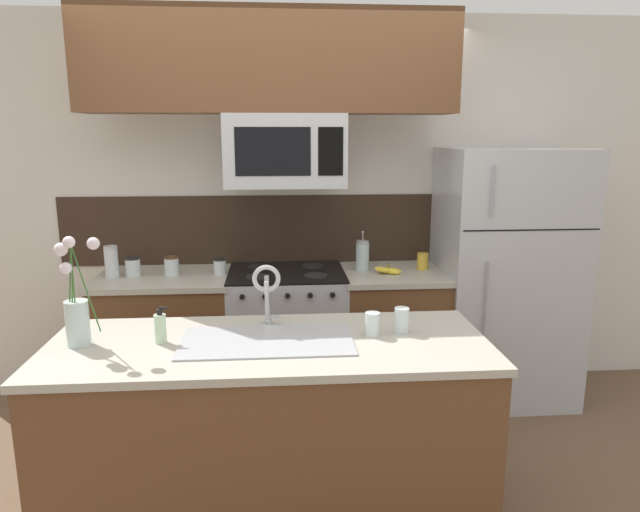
# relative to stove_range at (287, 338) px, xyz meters

# --- Properties ---
(ground_plane) EXTENTS (10.00, 10.00, 0.00)m
(ground_plane) POSITION_rel_stove_range_xyz_m (-0.00, -0.90, -0.46)
(ground_plane) COLOR brown
(rear_partition) EXTENTS (5.20, 0.10, 2.60)m
(rear_partition) POSITION_rel_stove_range_xyz_m (0.30, 0.38, 0.84)
(rear_partition) COLOR silver
(rear_partition) RESTS_ON ground
(splash_band) EXTENTS (3.09, 0.01, 0.48)m
(splash_band) POSITION_rel_stove_range_xyz_m (-0.00, 0.32, 0.69)
(splash_band) COLOR #332319
(splash_band) RESTS_ON rear_partition
(back_counter_left) EXTENTS (0.86, 0.65, 0.91)m
(back_counter_left) POSITION_rel_stove_range_xyz_m (-0.80, 0.00, -0.01)
(back_counter_left) COLOR brown
(back_counter_left) RESTS_ON ground
(back_counter_right) EXTENTS (0.69, 0.65, 0.91)m
(back_counter_right) POSITION_rel_stove_range_xyz_m (0.71, 0.00, -0.01)
(back_counter_right) COLOR brown
(back_counter_right) RESTS_ON ground
(stove_range) EXTENTS (0.76, 0.64, 0.93)m
(stove_range) POSITION_rel_stove_range_xyz_m (0.00, 0.00, 0.00)
(stove_range) COLOR #B7BABF
(stove_range) RESTS_ON ground
(microwave) EXTENTS (0.74, 0.40, 0.44)m
(microwave) POSITION_rel_stove_range_xyz_m (0.00, -0.02, 1.24)
(microwave) COLOR #B7BABF
(upper_cabinet_band) EXTENTS (2.26, 0.34, 0.60)m
(upper_cabinet_band) POSITION_rel_stove_range_xyz_m (-0.09, -0.05, 1.77)
(upper_cabinet_band) COLOR brown
(refrigerator) EXTENTS (0.89, 0.74, 1.72)m
(refrigerator) POSITION_rel_stove_range_xyz_m (1.49, 0.02, 0.40)
(refrigerator) COLOR #B7BABF
(refrigerator) RESTS_ON ground
(storage_jar_tall) EXTENTS (0.09, 0.09, 0.20)m
(storage_jar_tall) POSITION_rel_stove_range_xyz_m (-1.11, -0.01, 0.55)
(storage_jar_tall) COLOR silver
(storage_jar_tall) RESTS_ON back_counter_left
(storage_jar_medium) EXTENTS (0.09, 0.09, 0.12)m
(storage_jar_medium) POSITION_rel_stove_range_xyz_m (-0.99, 0.00, 0.51)
(storage_jar_medium) COLOR silver
(storage_jar_medium) RESTS_ON back_counter_left
(storage_jar_short) EXTENTS (0.09, 0.09, 0.12)m
(storage_jar_short) POSITION_rel_stove_range_xyz_m (-0.74, 0.01, 0.51)
(storage_jar_short) COLOR silver
(storage_jar_short) RESTS_ON back_counter_left
(storage_jar_squat) EXTENTS (0.08, 0.08, 0.10)m
(storage_jar_squat) POSITION_rel_stove_range_xyz_m (-0.43, 0.02, 0.50)
(storage_jar_squat) COLOR silver
(storage_jar_squat) RESTS_ON back_counter_left
(banana_bunch) EXTENTS (0.19, 0.12, 0.08)m
(banana_bunch) POSITION_rel_stove_range_xyz_m (0.67, -0.06, 0.47)
(banana_bunch) COLOR yellow
(banana_bunch) RESTS_ON back_counter_right
(french_press) EXTENTS (0.09, 0.09, 0.27)m
(french_press) POSITION_rel_stove_range_xyz_m (0.51, 0.06, 0.55)
(french_press) COLOR silver
(french_press) RESTS_ON back_counter_right
(coffee_tin) EXTENTS (0.08, 0.08, 0.11)m
(coffee_tin) POSITION_rel_stove_range_xyz_m (0.92, 0.05, 0.50)
(coffee_tin) COLOR gold
(coffee_tin) RESTS_ON back_counter_right
(island_counter) EXTENTS (1.95, 0.76, 0.91)m
(island_counter) POSITION_rel_stove_range_xyz_m (-0.10, -1.25, -0.01)
(island_counter) COLOR brown
(island_counter) RESTS_ON ground
(kitchen_sink) EXTENTS (0.76, 0.40, 0.16)m
(kitchen_sink) POSITION_rel_stove_range_xyz_m (-0.11, -1.25, 0.38)
(kitchen_sink) COLOR #ADAFB5
(kitchen_sink) RESTS_ON island_counter
(sink_faucet) EXTENTS (0.14, 0.14, 0.31)m
(sink_faucet) POSITION_rel_stove_range_xyz_m (-0.11, -1.05, 0.65)
(sink_faucet) COLOR #B7BABF
(sink_faucet) RESTS_ON island_counter
(dish_soap_bottle) EXTENTS (0.06, 0.05, 0.16)m
(dish_soap_bottle) POSITION_rel_stove_range_xyz_m (-0.58, -1.23, 0.52)
(dish_soap_bottle) COLOR beige
(dish_soap_bottle) RESTS_ON island_counter
(drinking_glass) EXTENTS (0.07, 0.07, 0.11)m
(drinking_glass) POSITION_rel_stove_range_xyz_m (0.37, -1.20, 0.50)
(drinking_glass) COLOR silver
(drinking_glass) RESTS_ON island_counter
(spare_glass) EXTENTS (0.07, 0.07, 0.12)m
(spare_glass) POSITION_rel_stove_range_xyz_m (0.51, -1.18, 0.51)
(spare_glass) COLOR silver
(spare_glass) RESTS_ON island_counter
(flower_vase) EXTENTS (0.19, 0.11, 0.49)m
(flower_vase) POSITION_rel_stove_range_xyz_m (-0.92, -1.23, 0.60)
(flower_vase) COLOR silver
(flower_vase) RESTS_ON island_counter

